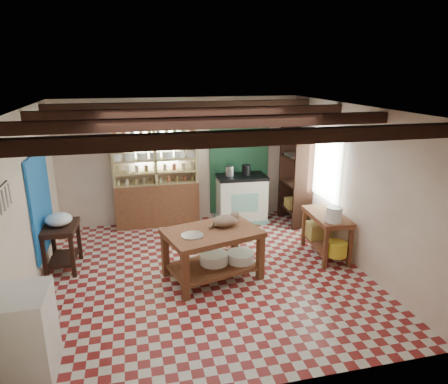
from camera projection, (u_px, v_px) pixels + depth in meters
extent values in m
cube|color=maroon|center=(205.00, 274.00, 6.39)|extent=(5.00, 5.00, 0.02)
cube|color=#424146|center=(202.00, 108.00, 5.63)|extent=(5.00, 5.00, 0.02)
cube|color=beige|center=(181.00, 161.00, 8.33)|extent=(5.00, 0.04, 2.60)
cube|color=beige|center=(253.00, 276.00, 3.69)|extent=(5.00, 0.04, 2.60)
cube|color=beige|center=(24.00, 209.00, 5.45)|extent=(0.04, 5.00, 2.60)
cube|color=beige|center=(353.00, 185.00, 6.57)|extent=(0.04, 5.00, 2.60)
cube|color=black|center=(202.00, 117.00, 5.66)|extent=(5.00, 3.80, 0.15)
cube|color=#175FB2|center=(41.00, 202.00, 6.35)|extent=(0.04, 1.40, 1.60)
cube|color=#1C472C|center=(239.00, 160.00, 8.60)|extent=(1.30, 0.04, 2.30)
cube|color=silver|center=(156.00, 143.00, 8.09)|extent=(0.90, 0.02, 0.80)
cube|color=silver|center=(324.00, 166.00, 7.46)|extent=(0.02, 1.30, 1.20)
cube|color=black|center=(245.00, 119.00, 7.94)|extent=(0.86, 0.12, 0.36)
cube|color=tan|center=(156.00, 174.00, 8.09)|extent=(1.70, 0.34, 2.20)
cube|color=black|center=(295.00, 177.00, 8.28)|extent=(0.40, 0.86, 2.00)
cube|color=brown|center=(212.00, 254.00, 6.16)|extent=(1.58, 1.26, 0.79)
cube|color=silver|center=(241.00, 198.00, 8.51)|extent=(1.06, 0.74, 1.00)
cube|color=black|center=(62.00, 247.00, 6.44)|extent=(0.55, 0.77, 0.76)
cube|color=white|center=(25.00, 336.00, 4.12)|extent=(0.55, 0.66, 0.98)
cube|color=brown|center=(326.00, 235.00, 6.93)|extent=(0.59, 1.09, 0.76)
ellipsoid|color=#8B6B51|center=(225.00, 221.00, 6.18)|extent=(0.49, 0.44, 0.18)
cylinder|color=#A3A2AA|center=(192.00, 235.00, 5.84)|extent=(0.41, 0.41, 0.02)
cylinder|color=white|center=(214.00, 258.00, 6.26)|extent=(0.55, 0.55, 0.16)
cylinder|color=white|center=(241.00, 257.00, 6.32)|extent=(0.53, 0.53, 0.15)
cylinder|color=#A3A2AA|center=(230.00, 171.00, 8.29)|extent=(0.19, 0.19, 0.21)
cylinder|color=black|center=(246.00, 170.00, 8.35)|extent=(0.19, 0.19, 0.22)
ellipsoid|color=white|center=(59.00, 219.00, 6.30)|extent=(0.43, 0.43, 0.20)
cylinder|color=white|center=(334.00, 214.00, 6.44)|extent=(0.27, 0.27, 0.25)
cube|color=#B09247|center=(319.00, 230.00, 7.22)|extent=(0.42, 0.34, 0.28)
cylinder|color=gold|center=(337.00, 249.00, 6.52)|extent=(0.34, 0.34, 0.24)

